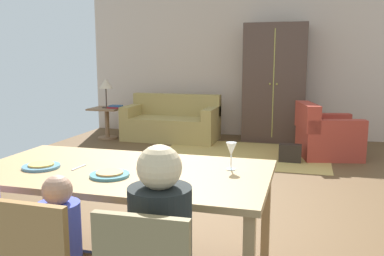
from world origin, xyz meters
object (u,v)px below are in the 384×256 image
object	(u,v)px
dining_table	(122,178)
book_lower	(114,108)
plate_near_man	(41,167)
plate_near_child	(110,175)
table_lamp	(106,85)
book_upper	(116,106)
armoire	(275,83)
couch	(172,123)
side_table	(107,119)
wine_glass	(231,150)
armchair	(325,136)
handbag	(290,153)

from	to	relation	value
dining_table	book_lower	distance (m)	4.96
plate_near_man	plate_near_child	bearing A→B (deg)	-6.32
table_lamp	book_upper	bearing A→B (deg)	-5.31
plate_near_child	armoire	xyz separation A→B (m)	(0.61, 5.31, 0.28)
dining_table	couch	world-z (taller)	couch
couch	armoire	distance (m)	2.01
side_table	dining_table	bearing A→B (deg)	-61.65
dining_table	plate_near_child	world-z (taller)	plate_near_child
wine_glass	armchair	xyz separation A→B (m)	(0.77, 3.87, -0.57)
book_upper	handbag	size ratio (longest dim) A/B	0.69
plate_near_man	couch	world-z (taller)	couch
dining_table	plate_near_child	distance (m)	0.19
wine_glass	armchair	bearing A→B (deg)	78.75
couch	armchair	bearing A→B (deg)	-14.00
plate_near_man	book_upper	xyz separation A→B (m)	(-1.66, 4.56, -0.15)
plate_near_man	plate_near_child	distance (m)	0.54
wine_glass	table_lamp	world-z (taller)	table_lamp
table_lamp	book_upper	world-z (taller)	table_lamp
book_lower	wine_glass	bearing A→B (deg)	-55.28
book_upper	handbag	xyz separation A→B (m)	(3.19, -0.88, -0.49)
wine_glass	table_lamp	xyz separation A→B (m)	(-3.12, 4.28, 0.12)
dining_table	armoire	size ratio (longest dim) A/B	0.94
side_table	book_lower	xyz separation A→B (m)	(0.17, -0.03, 0.22)
wine_glass	armoire	xyz separation A→B (m)	(-0.10, 4.95, 0.16)
wine_glass	plate_near_child	bearing A→B (deg)	-153.08
wine_glass	armoire	size ratio (longest dim) A/B	0.09
dining_table	wine_glass	bearing A→B (deg)	14.25
book_lower	plate_near_child	bearing A→B (deg)	-64.13
dining_table	armchair	bearing A→B (deg)	69.93
wine_glass	book_upper	bearing A→B (deg)	124.37
plate_near_child	plate_near_man	bearing A→B (deg)	173.68
book_upper	book_lower	bearing A→B (deg)	-155.52
armchair	book_lower	size ratio (longest dim) A/B	4.70
plate_near_man	book_upper	bearing A→B (deg)	110.05
couch	book_upper	world-z (taller)	couch
dining_table	table_lamp	xyz separation A→B (m)	(-2.41, 4.46, 0.31)
armoire	book_lower	bearing A→B (deg)	-166.11
plate_near_man	armoire	world-z (taller)	armoire
couch	book_lower	bearing A→B (deg)	-164.20
armchair	side_table	size ratio (longest dim) A/B	1.78
armchair	couch	bearing A→B (deg)	166.00
book_upper	side_table	bearing A→B (deg)	174.69
dining_table	handbag	size ratio (longest dim) A/B	6.15
plate_near_child	handbag	xyz separation A→B (m)	(0.98, 3.74, -0.64)
dining_table	plate_near_man	world-z (taller)	plate_near_man
wine_glass	side_table	world-z (taller)	wine_glass
plate_near_child	wine_glass	distance (m)	0.80
plate_near_man	table_lamp	xyz separation A→B (m)	(-1.86, 4.58, 0.24)
dining_table	side_table	bearing A→B (deg)	118.35
couch	side_table	size ratio (longest dim) A/B	2.93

